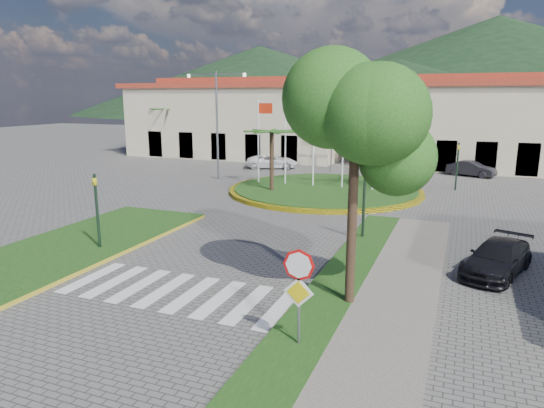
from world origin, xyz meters
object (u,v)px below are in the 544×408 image
at_px(stop_sign, 299,283).
at_px(car_side_right, 497,258).
at_px(deciduous_tree, 355,134).
at_px(car_dark_b, 471,169).
at_px(white_van, 272,161).
at_px(car_dark_a, 282,155).
at_px(roundabout_island, 325,190).

xyz_separation_m(stop_sign, car_side_right, (4.87, 7.70, -1.21)).
height_order(deciduous_tree, car_dark_b, deciduous_tree).
xyz_separation_m(car_dark_b, car_side_right, (0.78, -22.92, -0.02)).
height_order(stop_sign, white_van, stop_sign).
bearing_deg(car_dark_a, car_side_right, -127.49).
bearing_deg(deciduous_tree, white_van, 116.28).
distance_m(stop_sign, car_dark_a, 35.66).
height_order(white_van, car_side_right, white_van).
bearing_deg(deciduous_tree, car_side_right, 47.54).
xyz_separation_m(deciduous_tree, car_side_right, (4.27, 4.67, -4.59)).
height_order(roundabout_island, car_side_right, roundabout_island).
distance_m(roundabout_island, stop_sign, 20.69).
relative_size(white_van, car_dark_a, 1.19).
relative_size(roundabout_island, deciduous_tree, 1.87).
xyz_separation_m(roundabout_island, car_dark_b, (8.99, 10.59, 0.43)).
xyz_separation_m(white_van, car_side_right, (17.06, -21.23, -0.03)).
height_order(car_dark_b, car_side_right, car_dark_b).
distance_m(car_dark_a, car_side_right, 31.10).
bearing_deg(car_side_right, roundabout_island, 147.39).
bearing_deg(car_side_right, stop_sign, -103.27).
bearing_deg(white_van, car_dark_a, -11.44).
bearing_deg(car_dark_a, white_van, -152.90).
distance_m(roundabout_island, white_van, 11.51).
xyz_separation_m(car_dark_a, car_dark_b, (16.99, -2.60, -0.03)).
relative_size(white_van, car_side_right, 1.10).
relative_size(deciduous_tree, white_van, 1.54).
relative_size(car_dark_b, car_side_right, 0.91).
height_order(car_dark_a, car_dark_b, car_dark_a).
height_order(roundabout_island, deciduous_tree, deciduous_tree).
height_order(stop_sign, deciduous_tree, deciduous_tree).
bearing_deg(car_side_right, car_dark_b, 110.97).
bearing_deg(stop_sign, roundabout_island, 103.73).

